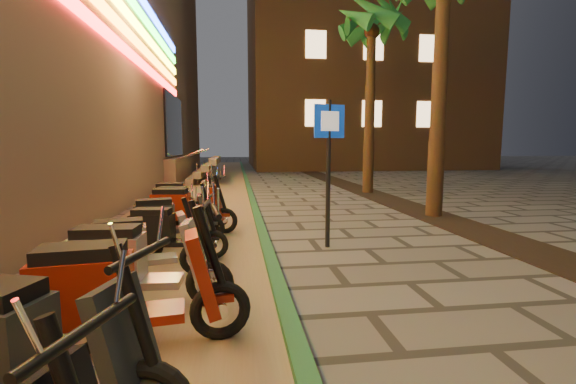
{
  "coord_description": "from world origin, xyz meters",
  "views": [
    {
      "loc": [
        -1.4,
        -2.12,
        1.79
      ],
      "look_at": [
        -0.74,
        2.74,
        1.2
      ],
      "focal_mm": 24.0,
      "sensor_mm": 36.0,
      "label": 1
    }
  ],
  "objects": [
    {
      "name": "parking_strip",
      "position": [
        -2.6,
        10.0,
        0.01
      ],
      "size": [
        3.4,
        60.0,
        0.01
      ],
      "primitive_type": "cube",
      "color": "#8C7251",
      "rests_on": "ground"
    },
    {
      "name": "green_curb",
      "position": [
        -0.9,
        10.0,
        0.05
      ],
      "size": [
        0.18,
        60.0,
        0.1
      ],
      "primitive_type": "cube",
      "color": "#225B32",
      "rests_on": "ground"
    },
    {
      "name": "planting_strip",
      "position": [
        3.6,
        5.0,
        0.01
      ],
      "size": [
        1.2,
        40.0,
        0.02
      ],
      "primitive_type": "cube",
      "color": "black",
      "rests_on": "ground"
    },
    {
      "name": "apartment_block",
      "position": [
        9.0,
        32.0,
        12.5
      ],
      "size": [
        18.0,
        16.06,
        25.0
      ],
      "color": "brown",
      "rests_on": "ground"
    },
    {
      "name": "palm_d",
      "position": [
        3.6,
        12.0,
        5.94
      ],
      "size": [
        2.97,
        3.02,
        7.16
      ],
      "color": "#472D19",
      "rests_on": "ground"
    },
    {
      "name": "pedestrian_sign",
      "position": [
        0.19,
        4.4,
        1.66
      ],
      "size": [
        0.56,
        0.16,
        2.57
      ],
      "rotation": [
        0.0,
        0.0,
        0.23
      ],
      "color": "black",
      "rests_on": "ground"
    },
    {
      "name": "scooter_5",
      "position": [
        -2.72,
        0.31,
        0.54
      ],
      "size": [
        1.75,
        0.91,
        1.24
      ],
      "rotation": [
        0.0,
        0.0,
        -0.29
      ],
      "color": "black",
      "rests_on": "ground"
    },
    {
      "name": "scooter_6",
      "position": [
        -2.41,
        1.21,
        0.55
      ],
      "size": [
        1.81,
        0.71,
        1.27
      ],
      "rotation": [
        0.0,
        0.0,
        0.13
      ],
      "color": "black",
      "rests_on": "ground"
    },
    {
      "name": "scooter_7",
      "position": [
        -2.53,
        2.12,
        0.53
      ],
      "size": [
        1.72,
        0.6,
        1.21
      ],
      "rotation": [
        0.0,
        0.0,
        -0.05
      ],
      "color": "black",
      "rests_on": "ground"
    },
    {
      "name": "scooter_8",
      "position": [
        -2.68,
        3.02,
        0.48
      ],
      "size": [
        1.57,
        0.75,
        1.1
      ],
      "rotation": [
        0.0,
        0.0,
        0.24
      ],
      "color": "black",
      "rests_on": "ground"
    },
    {
      "name": "scooter_9",
      "position": [
        -2.49,
        4.0,
        0.46
      ],
      "size": [
        1.52,
        0.57,
        1.07
      ],
      "rotation": [
        0.0,
        0.0,
        -0.1
      ],
      "color": "black",
      "rests_on": "ground"
    },
    {
      "name": "scooter_10",
      "position": [
        -2.61,
        4.86,
        0.49
      ],
      "size": [
        1.59,
        0.75,
        1.12
      ],
      "rotation": [
        0.0,
        0.0,
        0.23
      ],
      "color": "black",
      "rests_on": "ground"
    },
    {
      "name": "scooter_11",
      "position": [
        -2.46,
        5.81,
        0.53
      ],
      "size": [
        1.73,
        0.67,
        1.21
      ],
      "rotation": [
        0.0,
        0.0,
        -0.12
      ],
      "color": "black",
      "rests_on": "ground"
    },
    {
      "name": "scooter_12",
      "position": [
        -2.6,
        6.69,
        0.49
      ],
      "size": [
        1.6,
        0.8,
        1.13
      ],
      "rotation": [
        0.0,
        0.0,
        -0.27
      ],
      "color": "black",
      "rests_on": "ground"
    },
    {
      "name": "scooter_13",
      "position": [
        -2.76,
        7.5,
        0.5
      ],
      "size": [
        1.64,
        0.58,
        1.16
      ],
      "rotation": [
        0.0,
        0.0,
        0.04
      ],
      "color": "black",
      "rests_on": "ground"
    }
  ]
}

